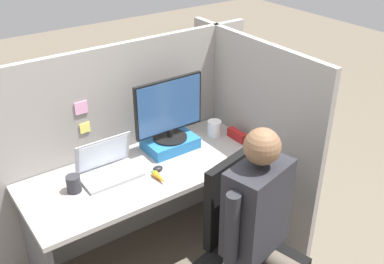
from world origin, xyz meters
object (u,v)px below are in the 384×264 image
Objects in this scene: carrot_toy at (160,178)px; person at (262,232)px; laptop at (108,168)px; stapler at (237,135)px; monitor at (169,110)px; pen_cup at (74,184)px; office_chair at (244,244)px; coffee_mug at (214,128)px; paper_box at (170,143)px.

person reaches higher than carrot_toy.
laptop is 2.24× the size of stapler.
monitor reaches higher than pen_cup.
office_chair reaches higher than stapler.
coffee_mug is (0.34, -0.03, -0.22)m from monitor.
pen_cup is at bearing -176.70° from coffee_mug.
laptop is 3.50× the size of pen_cup.
paper_box is 0.94m from person.
carrot_toy is 1.49× the size of pen_cup.
person is 12.96× the size of pen_cup.
monitor is 0.49× the size of office_chair.
carrot_toy is at bearing 105.27° from person.
stapler reaches higher than carrot_toy.
laptop is (-0.46, -0.06, -0.23)m from monitor.
carrot_toy is at bearing -156.89° from coffee_mug.
person reaches higher than coffee_mug.
monitor is at bearing 174.75° from coffee_mug.
office_chair reaches higher than paper_box.
carrot_toy is at bearing -23.12° from pen_cup.
office_chair is at bearing -66.22° from carrot_toy.
person reaches higher than office_chair.
stapler is at bearing 53.51° from office_chair.
person reaches higher than stapler.
carrot_toy is at bearing -170.22° from stapler.
laptop is 0.97m from person.
laptop is 0.23m from pen_cup.
laptop is at bearing 134.24° from carrot_toy.
monitor is 0.45m from carrot_toy.
pen_cup is at bearing 176.21° from stapler.
person is (-0.07, -0.94, -0.28)m from monitor.
office_chair is (0.44, -0.72, -0.27)m from laptop.
pen_cup is (-0.44, 0.19, 0.03)m from carrot_toy.
office_chair is at bearing 76.59° from person.
monitor is 4.84× the size of pen_cup.
pen_cup is at bearing 126.33° from person.
carrot_toy is 0.15× the size of office_chair.
person reaches higher than laptop.
laptop is 3.26× the size of coffee_mug.
office_chair is (-0.03, -0.77, -0.50)m from monitor.
carrot_toy is 0.59m from office_chair.
person is (0.18, -0.66, -0.02)m from carrot_toy.
monitor is at bearing 85.99° from person.
person reaches higher than pen_cup.
stapler is at bearing -20.77° from paper_box.
monitor is 0.52m from stapler.
stapler is 1.46× the size of coffee_mug.
stapler is at bearing -3.79° from pen_cup.
pen_cup is (-0.69, -0.09, 0.01)m from paper_box.
pen_cup is (-1.11, 0.07, 0.02)m from stapler.
monitor is 0.98m from person.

